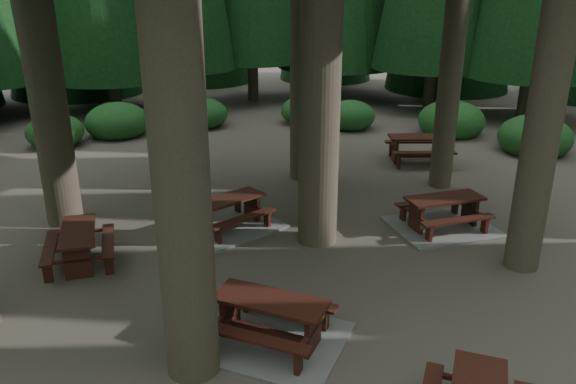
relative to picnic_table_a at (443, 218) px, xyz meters
name	(u,v)px	position (x,y,z in m)	size (l,w,h in m)	color
ground	(287,250)	(-3.72, 0.39, -0.26)	(80.00, 80.00, 0.00)	#4C433D
picnic_table_a	(443,218)	(0.00, 0.00, 0.00)	(2.43, 2.08, 0.76)	gray
picnic_table_b	(79,241)	(-7.76, 1.53, 0.22)	(1.53, 1.81, 0.72)	#361410
picnic_table_c	(229,218)	(-4.50, 1.96, -0.01)	(2.62, 2.38, 0.74)	gray
picnic_table_d	(420,145)	(2.55, 4.42, 0.30)	(2.37, 2.16, 0.83)	#361410
picnic_table_f	(270,327)	(-5.25, -2.45, 0.00)	(2.91, 2.92, 0.77)	gray
shrub_ring	(303,215)	(-3.02, 1.14, 0.14)	(23.86, 24.64, 1.49)	#1D5525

